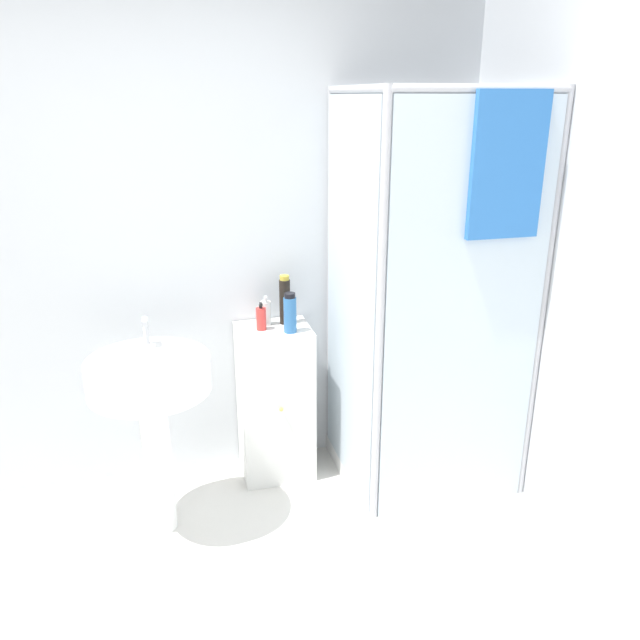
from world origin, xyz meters
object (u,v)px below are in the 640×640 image
(shampoo_bottle_blue, at_px, (290,313))
(lotion_bottle_white, at_px, (266,313))
(sink, at_px, (151,394))
(soap_dispenser, at_px, (261,318))
(shampoo_bottle_tall_black, at_px, (285,300))

(shampoo_bottle_blue, distance_m, lotion_bottle_white, 0.17)
(sink, bearing_deg, lotion_bottle_white, 34.03)
(sink, height_order, soap_dispenser, sink)
(shampoo_bottle_tall_black, xyz_separation_m, lotion_bottle_white, (-0.10, 0.00, -0.06))
(shampoo_bottle_blue, bearing_deg, soap_dispenser, 152.63)
(sink, xyz_separation_m, soap_dispenser, (0.56, 0.33, 0.19))
(sink, height_order, shampoo_bottle_tall_black, shampoo_bottle_tall_black)
(lotion_bottle_white, bearing_deg, sink, -145.97)
(sink, distance_m, shampoo_bottle_blue, 0.77)
(sink, height_order, lotion_bottle_white, sink)
(shampoo_bottle_blue, relative_size, lotion_bottle_white, 1.31)
(shampoo_bottle_blue, bearing_deg, lotion_bottle_white, 125.84)
(soap_dispenser, xyz_separation_m, shampoo_bottle_blue, (0.13, -0.07, 0.04))
(sink, relative_size, lotion_bottle_white, 6.46)
(sink, bearing_deg, shampoo_bottle_blue, 20.85)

